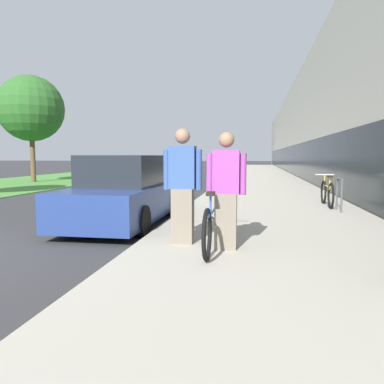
# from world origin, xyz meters

# --- Properties ---
(sidewalk_slab) EXTENTS (4.67, 70.00, 0.13)m
(sidewalk_slab) POSITION_xyz_m (5.70, 21.00, 0.07)
(sidewalk_slab) COLOR #A39E8E
(sidewalk_slab) RESTS_ON ground
(storefront_facade) EXTENTS (10.01, 70.00, 7.28)m
(storefront_facade) POSITION_xyz_m (13.07, 29.00, 3.63)
(storefront_facade) COLOR #BCB7AD
(storefront_facade) RESTS_ON ground
(lawn_strip) EXTENTS (7.76, 70.00, 0.03)m
(lawn_strip) POSITION_xyz_m (-7.65, 25.00, 0.01)
(lawn_strip) COLOR #478438
(lawn_strip) RESTS_ON ground
(tandem_bicycle) EXTENTS (0.52, 2.86, 0.89)m
(tandem_bicycle) POSITION_xyz_m (4.62, 1.39, 0.52)
(tandem_bicycle) COLOR black
(tandem_bicycle) RESTS_ON sidewalk_slab
(person_rider) EXTENTS (0.59, 0.23, 1.74)m
(person_rider) POSITION_xyz_m (4.82, 1.02, 1.01)
(person_rider) COLOR #756B5B
(person_rider) RESTS_ON sidewalk_slab
(person_bystander) EXTENTS (0.62, 0.24, 1.82)m
(person_bystander) POSITION_xyz_m (4.11, 1.28, 1.05)
(person_bystander) COLOR #756B5B
(person_bystander) RESTS_ON sidewalk_slab
(bike_rack_hoop) EXTENTS (0.05, 0.60, 0.84)m
(bike_rack_hoop) POSITION_xyz_m (7.34, 5.36, 0.65)
(bike_rack_hoop) COLOR #4C4C51
(bike_rack_hoop) RESTS_ON sidewalk_slab
(cruiser_bike_nearest) EXTENTS (0.52, 1.77, 0.87)m
(cruiser_bike_nearest) POSITION_xyz_m (7.22, 6.31, 0.50)
(cruiser_bike_nearest) COLOR black
(cruiser_bike_nearest) RESTS_ON sidewalk_slab
(parked_sedan_curbside) EXTENTS (1.77, 4.30, 1.54)m
(parked_sedan_curbside) POSITION_xyz_m (2.36, 3.49, 0.69)
(parked_sedan_curbside) COLOR navy
(parked_sedan_curbside) RESTS_ON ground
(street_tree_far) EXTENTS (3.72, 3.72, 6.08)m
(street_tree_far) POSITION_xyz_m (-7.44, 15.32, 4.21)
(street_tree_far) COLOR brown
(street_tree_far) RESTS_ON ground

